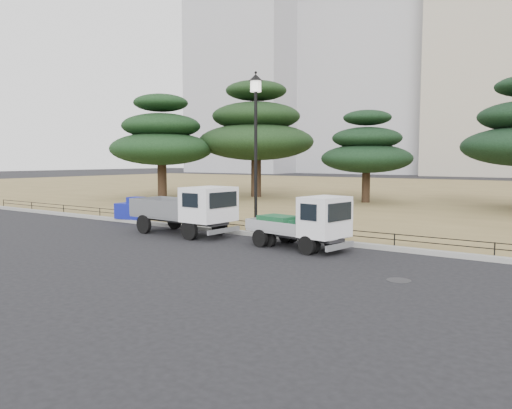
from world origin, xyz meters
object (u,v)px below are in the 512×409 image
Objects in this scene: truck_kei_front at (309,224)px; street_lamp at (256,126)px; truck_large at (187,208)px; tarp_pile at (135,210)px; truck_kei_rear at (304,223)px.

street_lamp is at bearing 162.76° from truck_kei_front.
truck_large is 1.38× the size of truck_kei_front.
truck_kei_rear is at bearing -10.27° from tarp_pile.
street_lamp is 7.99m from tarp_pile.
truck_large reaches higher than truck_kei_front.
truck_large is at bearing -172.28° from truck_kei_rear.
truck_kei_front is (5.38, 0.05, -0.25)m from truck_large.
truck_large is 1.25× the size of truck_kei_rear.
tarp_pile is (-4.91, 1.70, -0.50)m from truck_large.
truck_kei_front is at bearing -9.10° from tarp_pile.
tarp_pile is (-10.29, 1.65, -0.25)m from truck_kei_front.
tarp_pile is (-10.21, 1.85, -0.33)m from truck_kei_rear.
street_lamp is (2.18, 1.59, 3.19)m from truck_large.
truck_kei_front reaches higher than tarp_pile.
truck_kei_front is 0.23m from truck_kei_rear.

